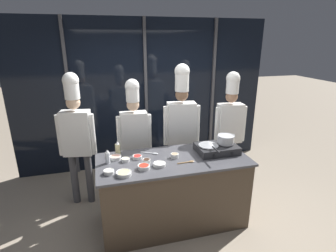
{
  "coord_description": "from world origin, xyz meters",
  "views": [
    {
      "loc": [
        -0.83,
        -2.84,
        2.35
      ],
      "look_at": [
        0.0,
        0.25,
        1.27
      ],
      "focal_mm": 28.0,
      "sensor_mm": 36.0,
      "label": 1
    }
  ],
  "objects_px": {
    "chef_sous": "(134,131)",
    "prep_bowl_shrimp": "(115,157)",
    "frying_pan": "(209,144)",
    "serving_spoon_solid": "(153,153)",
    "serving_spoon_slotted": "(189,162)",
    "prep_bowl_rice": "(159,164)",
    "prep_bowl_noodles": "(125,160)",
    "squeeze_bottle_oil": "(118,148)",
    "prep_bowl_onion": "(109,172)",
    "chef_pastry": "(230,121)",
    "prep_bowl_soy_glaze": "(147,161)",
    "chef_line": "(181,121)",
    "chef_head": "(76,131)",
    "squeeze_bottle_clear": "(107,157)",
    "stock_pot": "(226,139)",
    "prep_bowl_ginger": "(124,173)",
    "portable_stove": "(217,148)",
    "prep_bowl_bell_pepper": "(137,157)",
    "prep_bowl_mushrooms": "(175,155)",
    "prep_bowl_chili_flakes": "(144,167)"
  },
  "relations": [
    {
      "from": "squeeze_bottle_clear",
      "to": "serving_spoon_solid",
      "type": "xyz_separation_m",
      "value": [
        0.58,
        0.12,
        -0.08
      ]
    },
    {
      "from": "squeeze_bottle_oil",
      "to": "prep_bowl_bell_pepper",
      "type": "distance_m",
      "value": 0.3
    },
    {
      "from": "portable_stove",
      "to": "serving_spoon_solid",
      "type": "distance_m",
      "value": 0.84
    },
    {
      "from": "frying_pan",
      "to": "prep_bowl_bell_pepper",
      "type": "distance_m",
      "value": 0.93
    },
    {
      "from": "prep_bowl_rice",
      "to": "portable_stove",
      "type": "bearing_deg",
      "value": 13.05
    },
    {
      "from": "serving_spoon_slotted",
      "to": "chef_pastry",
      "type": "height_order",
      "value": "chef_pastry"
    },
    {
      "from": "frying_pan",
      "to": "prep_bowl_shrimp",
      "type": "relative_size",
      "value": 3.11
    },
    {
      "from": "serving_spoon_slotted",
      "to": "prep_bowl_rice",
      "type": "bearing_deg",
      "value": 179.84
    },
    {
      "from": "prep_bowl_noodles",
      "to": "prep_bowl_ginger",
      "type": "bearing_deg",
      "value": -99.32
    },
    {
      "from": "stock_pot",
      "to": "prep_bowl_soy_glaze",
      "type": "relative_size",
      "value": 2.55
    },
    {
      "from": "prep_bowl_ginger",
      "to": "prep_bowl_rice",
      "type": "relative_size",
      "value": 1.17
    },
    {
      "from": "portable_stove",
      "to": "prep_bowl_mushrooms",
      "type": "xyz_separation_m",
      "value": [
        -0.58,
        -0.02,
        -0.02
      ]
    },
    {
      "from": "prep_bowl_onion",
      "to": "squeeze_bottle_oil",
      "type": "bearing_deg",
      "value": 74.02
    },
    {
      "from": "prep_bowl_noodles",
      "to": "prep_bowl_ginger",
      "type": "distance_m",
      "value": 0.34
    },
    {
      "from": "prep_bowl_noodles",
      "to": "chef_sous",
      "type": "xyz_separation_m",
      "value": [
        0.21,
        0.69,
        0.12
      ]
    },
    {
      "from": "prep_bowl_mushrooms",
      "to": "chef_sous",
      "type": "height_order",
      "value": "chef_sous"
    },
    {
      "from": "chef_sous",
      "to": "prep_bowl_shrimp",
      "type": "bearing_deg",
      "value": 62.35
    },
    {
      "from": "frying_pan",
      "to": "prep_bowl_shrimp",
      "type": "bearing_deg",
      "value": 173.2
    },
    {
      "from": "prep_bowl_bell_pepper",
      "to": "prep_bowl_noodles",
      "type": "xyz_separation_m",
      "value": [
        -0.15,
        -0.05,
        0.0
      ]
    },
    {
      "from": "frying_pan",
      "to": "prep_bowl_noodles",
      "type": "height_order",
      "value": "frying_pan"
    },
    {
      "from": "squeeze_bottle_oil",
      "to": "stock_pot",
      "type": "bearing_deg",
      "value": -11.01
    },
    {
      "from": "portable_stove",
      "to": "chef_head",
      "type": "distance_m",
      "value": 1.93
    },
    {
      "from": "serving_spoon_solid",
      "to": "serving_spoon_slotted",
      "type": "bearing_deg",
      "value": -43.68
    },
    {
      "from": "chef_head",
      "to": "serving_spoon_slotted",
      "type": "bearing_deg",
      "value": 155.67
    },
    {
      "from": "stock_pot",
      "to": "prep_bowl_ginger",
      "type": "relative_size",
      "value": 1.43
    },
    {
      "from": "prep_bowl_chili_flakes",
      "to": "prep_bowl_soy_glaze",
      "type": "xyz_separation_m",
      "value": [
        0.06,
        0.13,
        0.0
      ]
    },
    {
      "from": "prep_bowl_chili_flakes",
      "to": "prep_bowl_onion",
      "type": "height_order",
      "value": "prep_bowl_chili_flakes"
    },
    {
      "from": "squeeze_bottle_oil",
      "to": "prep_bowl_rice",
      "type": "xyz_separation_m",
      "value": [
        0.44,
        -0.46,
        -0.06
      ]
    },
    {
      "from": "stock_pot",
      "to": "serving_spoon_slotted",
      "type": "relative_size",
      "value": 1.11
    },
    {
      "from": "frying_pan",
      "to": "serving_spoon_solid",
      "type": "bearing_deg",
      "value": 166.35
    },
    {
      "from": "prep_bowl_bell_pepper",
      "to": "prep_bowl_rice",
      "type": "xyz_separation_m",
      "value": [
        0.22,
        -0.27,
        0.0
      ]
    },
    {
      "from": "squeeze_bottle_oil",
      "to": "prep_bowl_mushrooms",
      "type": "distance_m",
      "value": 0.74
    },
    {
      "from": "squeeze_bottle_oil",
      "to": "prep_bowl_noodles",
      "type": "distance_m",
      "value": 0.25
    },
    {
      "from": "chef_head",
      "to": "squeeze_bottle_clear",
      "type": "bearing_deg",
      "value": 129.3
    },
    {
      "from": "prep_bowl_noodles",
      "to": "serving_spoon_solid",
      "type": "height_order",
      "value": "prep_bowl_noodles"
    },
    {
      "from": "chef_sous",
      "to": "chef_pastry",
      "type": "distance_m",
      "value": 1.51
    },
    {
      "from": "prep_bowl_chili_flakes",
      "to": "frying_pan",
      "type": "bearing_deg",
      "value": 13.33
    },
    {
      "from": "squeeze_bottle_oil",
      "to": "prep_bowl_onion",
      "type": "distance_m",
      "value": 0.52
    },
    {
      "from": "prep_bowl_rice",
      "to": "prep_bowl_onion",
      "type": "height_order",
      "value": "prep_bowl_onion"
    },
    {
      "from": "chef_sous",
      "to": "prep_bowl_noodles",
      "type": "bearing_deg",
      "value": 74.12
    },
    {
      "from": "prep_bowl_onion",
      "to": "chef_line",
      "type": "bearing_deg",
      "value": 39.1
    },
    {
      "from": "frying_pan",
      "to": "prep_bowl_shrimp",
      "type": "height_order",
      "value": "frying_pan"
    },
    {
      "from": "prep_bowl_bell_pepper",
      "to": "prep_bowl_rice",
      "type": "bearing_deg",
      "value": -50.99
    },
    {
      "from": "squeeze_bottle_oil",
      "to": "prep_bowl_soy_glaze",
      "type": "relative_size",
      "value": 1.88
    },
    {
      "from": "prep_bowl_ginger",
      "to": "prep_bowl_mushrooms",
      "type": "bearing_deg",
      "value": 22.82
    },
    {
      "from": "prep_bowl_bell_pepper",
      "to": "stock_pot",
      "type": "bearing_deg",
      "value": -4.02
    },
    {
      "from": "stock_pot",
      "to": "serving_spoon_slotted",
      "type": "height_order",
      "value": "stock_pot"
    },
    {
      "from": "prep_bowl_soy_glaze",
      "to": "chef_line",
      "type": "xyz_separation_m",
      "value": [
        0.68,
        0.78,
        0.21
      ]
    },
    {
      "from": "prep_bowl_rice",
      "to": "chef_head",
      "type": "relative_size",
      "value": 0.08
    },
    {
      "from": "chef_line",
      "to": "chef_pastry",
      "type": "xyz_separation_m",
      "value": [
        0.79,
        -0.04,
        -0.05
      ]
    }
  ]
}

